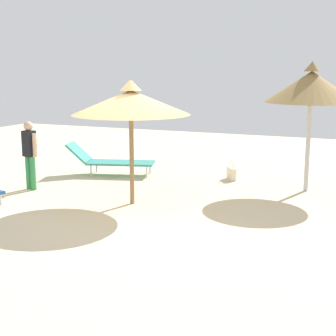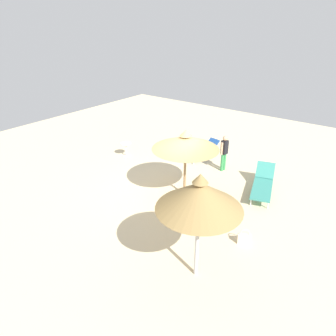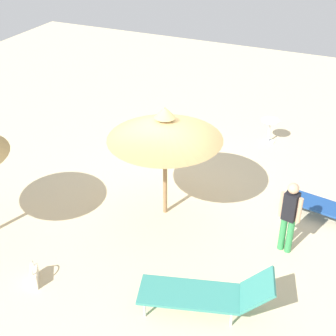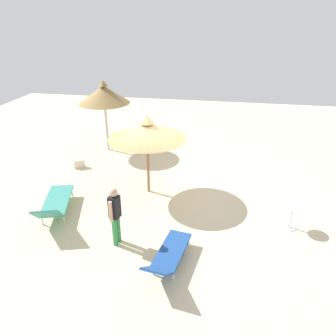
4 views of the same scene
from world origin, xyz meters
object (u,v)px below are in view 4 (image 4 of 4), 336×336
lounge_chair_near_left (168,256)px  person_standing_edge (115,214)px  parasol_umbrella_far_left (147,131)px  handbag (79,163)px  parasol_umbrella_front (104,95)px  lounge_chair_center (55,204)px  side_table_round (292,214)px

lounge_chair_near_left → person_standing_edge: bearing=65.7°
parasol_umbrella_far_left → handbag: parasol_umbrella_far_left is taller
parasol_umbrella_front → person_standing_edge: parasol_umbrella_front is taller
lounge_chair_center → person_standing_edge: bearing=-112.2°
parasol_umbrella_far_left → lounge_chair_near_left: bearing=-159.7°
parasol_umbrella_far_left → parasol_umbrella_front: parasol_umbrella_front is taller
parasol_umbrella_front → lounge_chair_near_left: 7.70m
handbag → lounge_chair_center: bearing=-167.4°
lounge_chair_near_left → lounge_chair_center: bearing=66.9°
lounge_chair_center → side_table_round: lounge_chair_center is taller
handbag → side_table_round: bearing=-109.4°
parasol_umbrella_far_left → lounge_chair_center: size_ratio=1.08×
handbag → lounge_chair_near_left: bearing=-137.5°
lounge_chair_center → person_standing_edge: (-0.85, -2.09, 0.49)m
lounge_chair_center → handbag: size_ratio=4.80×
lounge_chair_center → handbag: 3.17m
person_standing_edge → parasol_umbrella_far_left: bearing=-3.9°
parasol_umbrella_far_left → lounge_chair_center: bearing=128.8°
lounge_chair_near_left → handbag: size_ratio=4.07×
lounge_chair_center → side_table_round: bearing=-84.9°
lounge_chair_near_left → person_standing_edge: size_ratio=1.27×
lounge_chair_near_left → person_standing_edge: person_standing_edge is taller
parasol_umbrella_front → person_standing_edge: 6.42m
lounge_chair_center → handbag: lounge_chair_center is taller
person_standing_edge → handbag: 4.88m
side_table_round → parasol_umbrella_far_left: bearing=73.3°
lounge_chair_near_left → side_table_round: bearing=-55.0°
parasol_umbrella_far_left → person_standing_edge: parasol_umbrella_far_left is taller
parasol_umbrella_front → lounge_chair_center: size_ratio=1.23×
parasol_umbrella_front → side_table_round: 8.19m
parasol_umbrella_front → handbag: (-1.87, 0.48, -2.16)m
parasol_umbrella_far_left → lounge_chair_near_left: size_ratio=1.27×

